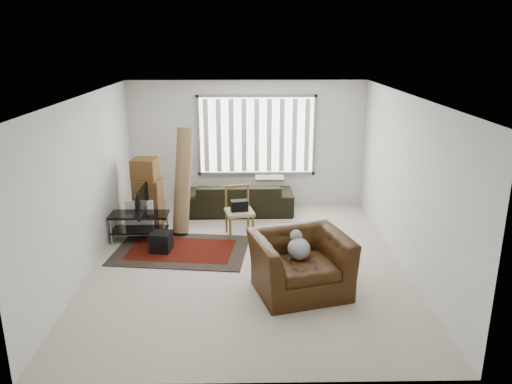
% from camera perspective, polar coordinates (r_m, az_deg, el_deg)
% --- Properties ---
extents(room, '(6.00, 6.02, 2.71)m').
position_cam_1_polar(room, '(8.19, -0.76, 4.73)').
color(room, beige).
rests_on(room, ground).
extents(persian_rug, '(2.40, 1.75, 0.02)m').
position_cam_1_polar(persian_rug, '(8.79, -8.54, -6.57)').
color(persian_rug, black).
rests_on(persian_rug, ground).
extents(tv_stand, '(1.03, 0.46, 0.52)m').
position_cam_1_polar(tv_stand, '(9.23, -13.18, -3.26)').
color(tv_stand, black).
rests_on(tv_stand, ground).
extents(tv, '(0.11, 0.84, 0.48)m').
position_cam_1_polar(tv, '(9.10, -13.34, -1.00)').
color(tv, black).
rests_on(tv, tv_stand).
extents(subwoofer, '(0.38, 0.38, 0.33)m').
position_cam_1_polar(subwoofer, '(8.74, -10.79, -5.58)').
color(subwoofer, black).
rests_on(subwoofer, persian_rug).
extents(moving_boxes, '(0.60, 0.56, 1.34)m').
position_cam_1_polar(moving_boxes, '(9.85, -12.29, -0.35)').
color(moving_boxes, brown).
rests_on(moving_boxes, ground).
extents(white_flatpack, '(0.53, 0.25, 0.66)m').
position_cam_1_polar(white_flatpack, '(9.51, -13.19, -2.94)').
color(white_flatpack, silver).
rests_on(white_flatpack, ground).
extents(rolled_rug, '(0.45, 0.87, 1.96)m').
position_cam_1_polar(rolled_rug, '(9.41, -8.36, 1.30)').
color(rolled_rug, brown).
rests_on(rolled_rug, ground).
extents(sofa, '(2.26, 1.00, 0.86)m').
position_cam_1_polar(sofa, '(10.41, -1.97, -0.12)').
color(sofa, black).
rests_on(sofa, ground).
extents(side_chair, '(0.59, 0.59, 0.93)m').
position_cam_1_polar(side_chair, '(9.18, -1.94, -2.00)').
color(side_chair, '#8C805C').
rests_on(side_chair, ground).
extents(armchair, '(1.57, 1.45, 0.98)m').
position_cam_1_polar(armchair, '(7.23, 5.07, -7.70)').
color(armchair, '#371E0B').
rests_on(armchair, ground).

